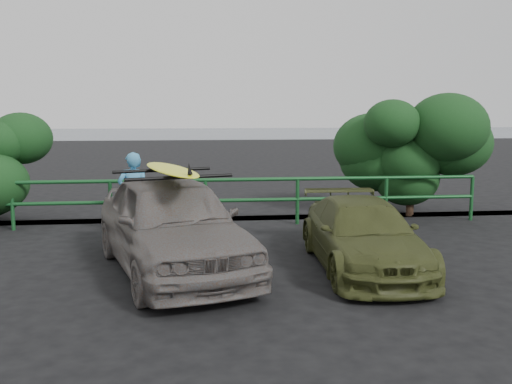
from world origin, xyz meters
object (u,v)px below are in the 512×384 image
Objects in this scene: surfboard at (171,169)px; man at (134,195)px; olive_vehicle at (363,235)px; sedan at (172,224)px; guardrail at (159,203)px.

man is at bearing 91.56° from surfboard.
olive_vehicle is 3.16m from surfboard.
sedan is at bearing 178.75° from olive_vehicle.
guardrail is 3.62m from surfboard.
olive_vehicle is 1.50× the size of surfboard.
guardrail is 3.78× the size of olive_vehicle.
surfboard reaches higher than sedan.
surfboard is (0.83, -2.52, 0.75)m from man.
surfboard reaches higher than guardrail.
surfboard is (-2.98, 0.16, 1.06)m from olive_vehicle.
man is (-0.42, -0.91, 0.32)m from guardrail.
sedan is 2.63× the size of man.
olive_vehicle is 2.21× the size of man.
sedan is 1.79× the size of surfboard.
surfboard is at bearing 105.76° from man.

